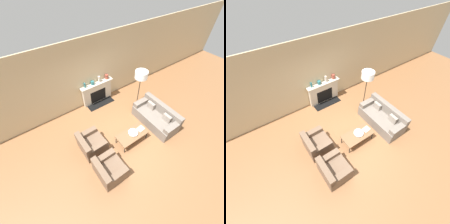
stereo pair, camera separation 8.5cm
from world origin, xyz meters
TOP-DOWN VIEW (x-y plane):
  - ground_plane at (0.00, 0.00)m, footprint 18.00×18.00m
  - wall_back at (0.00, 2.60)m, footprint 18.00×0.06m
  - fireplace at (0.24, 2.45)m, footprint 1.51×0.59m
  - couch at (1.45, -0.01)m, footprint 0.84×1.81m
  - armchair_near at (-1.26, -0.66)m, footprint 0.81×0.86m
  - armchair_far at (-1.26, 0.42)m, footprint 0.81×0.86m
  - coffee_table at (0.11, -0.11)m, footprint 1.14×0.56m
  - bowl at (0.16, -0.10)m, footprint 0.35×0.35m
  - book at (0.50, -0.12)m, footprint 0.29×0.24m
  - floor_lamp at (1.51, 1.17)m, footprint 0.50×0.50m
  - mantel_vase_left at (-0.29, 2.47)m, footprint 0.07×0.07m
  - mantel_vase_center_left at (0.07, 2.47)m, footprint 0.14×0.14m
  - mantel_vase_center_right at (0.39, 2.47)m, footprint 0.10×0.10m
  - mantel_vase_right at (0.77, 2.47)m, footprint 0.14×0.14m

SIDE VIEW (x-z plane):
  - ground_plane at x=0.00m, z-range 0.00..0.00m
  - armchair_near at x=-1.26m, z-range -0.08..0.70m
  - armchair_far at x=-1.26m, z-range -0.08..0.70m
  - couch at x=1.45m, z-range -0.09..0.73m
  - coffee_table at x=0.11m, z-range 0.17..0.56m
  - book at x=0.50m, z-range 0.39..0.42m
  - bowl at x=0.16m, z-range 0.40..0.46m
  - fireplace at x=0.24m, z-range -0.01..0.99m
  - mantel_vase_center_left at x=0.07m, z-range 1.00..1.15m
  - mantel_vase_right at x=0.77m, z-range 1.00..1.20m
  - mantel_vase_left at x=-0.29m, z-range 1.00..1.22m
  - mantel_vase_center_right at x=0.39m, z-range 1.00..1.26m
  - wall_back at x=0.00m, z-range 0.00..2.90m
  - floor_lamp at x=1.51m, z-range 0.66..2.42m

